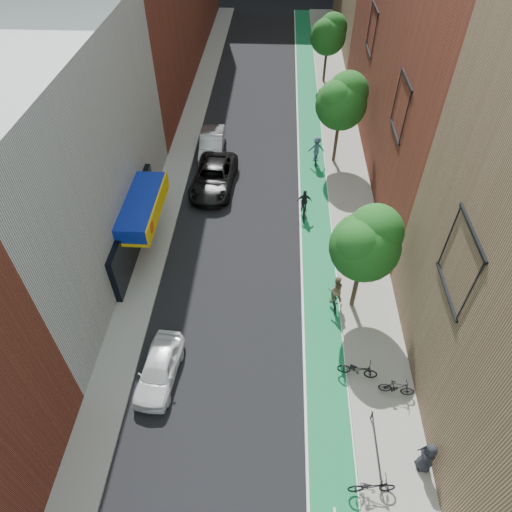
# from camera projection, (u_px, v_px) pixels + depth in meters

# --- Properties ---
(ground) EXTENTS (160.00, 160.00, 0.00)m
(ground) POSITION_uv_depth(u_px,v_px,m) (230.00, 502.00, 17.60)
(ground) COLOR black
(ground) RESTS_ON ground
(bike_lane) EXTENTS (2.00, 68.00, 0.01)m
(bike_lane) POSITION_uv_depth(u_px,v_px,m) (311.00, 147.00, 35.93)
(bike_lane) COLOR #147431
(bike_lane) RESTS_ON ground
(sidewalk_left) EXTENTS (2.00, 68.00, 0.15)m
(sidewalk_left) POSITION_uv_depth(u_px,v_px,m) (185.00, 143.00, 36.24)
(sidewalk_left) COLOR gray
(sidewalk_left) RESTS_ON ground
(sidewalk_right) EXTENTS (3.00, 68.00, 0.15)m
(sidewalk_right) POSITION_uv_depth(u_px,v_px,m) (343.00, 147.00, 35.79)
(sidewalk_right) COLOR gray
(sidewalk_right) RESTS_ON ground
(building_left_white) EXTENTS (8.00, 20.00, 12.00)m
(building_left_white) POSITION_uv_depth(u_px,v_px,m) (40.00, 160.00, 23.73)
(building_left_white) COLOR silver
(building_left_white) RESTS_ON ground
(tree_near) EXTENTS (3.40, 3.36, 6.42)m
(tree_near) POSITION_uv_depth(u_px,v_px,m) (367.00, 242.00, 21.24)
(tree_near) COLOR #332619
(tree_near) RESTS_ON ground
(tree_mid) EXTENTS (3.55, 3.53, 6.74)m
(tree_mid) POSITION_uv_depth(u_px,v_px,m) (342.00, 100.00, 31.03)
(tree_mid) COLOR #332619
(tree_mid) RESTS_ON ground
(tree_far) EXTENTS (3.30, 3.25, 6.21)m
(tree_far) POSITION_uv_depth(u_px,v_px,m) (329.00, 33.00, 41.25)
(tree_far) COLOR #332619
(tree_far) RESTS_ON ground
(parked_car_white) EXTENTS (1.94, 4.14, 1.37)m
(parked_car_white) POSITION_uv_depth(u_px,v_px,m) (159.00, 369.00, 20.98)
(parked_car_white) COLOR white
(parked_car_white) RESTS_ON ground
(parked_car_black) EXTENTS (3.10, 6.08, 1.64)m
(parked_car_black) POSITION_uv_depth(u_px,v_px,m) (214.00, 177.00, 31.61)
(parked_car_black) COLOR black
(parked_car_black) RESTS_ON ground
(parked_car_silver) EXTENTS (1.96, 5.01, 1.63)m
(parked_car_silver) POSITION_uv_depth(u_px,v_px,m) (212.00, 144.00, 34.70)
(parked_car_silver) COLOR #9A9EA2
(parked_car_silver) RESTS_ON ground
(cyclist_lane_near) EXTENTS (0.88, 1.63, 2.07)m
(cyclist_lane_near) POSITION_uv_depth(u_px,v_px,m) (335.00, 294.00, 23.93)
(cyclist_lane_near) COLOR black
(cyclist_lane_near) RESTS_ON ground
(cyclist_lane_mid) EXTENTS (0.94, 1.77, 1.95)m
(cyclist_lane_mid) POSITION_uv_depth(u_px,v_px,m) (304.00, 207.00, 29.42)
(cyclist_lane_mid) COLOR black
(cyclist_lane_mid) RESTS_ON ground
(cyclist_lane_far) EXTENTS (1.21, 1.54, 2.16)m
(cyclist_lane_far) POSITION_uv_depth(u_px,v_px,m) (316.00, 151.00, 33.62)
(cyclist_lane_far) COLOR black
(cyclist_lane_far) RESTS_ON ground
(parked_bike_near) EXTENTS (1.90, 0.80, 0.97)m
(parked_bike_near) POSITION_uv_depth(u_px,v_px,m) (372.00, 486.00, 17.40)
(parked_bike_near) COLOR black
(parked_bike_near) RESTS_ON sidewalk_right
(parked_bike_mid) EXTENTS (1.65, 0.68, 0.96)m
(parked_bike_mid) POSITION_uv_depth(u_px,v_px,m) (397.00, 388.00, 20.36)
(parked_bike_mid) COLOR black
(parked_bike_mid) RESTS_ON sidewalk_right
(parked_bike_far) EXTENTS (1.93, 0.94, 0.97)m
(parked_bike_far) POSITION_uv_depth(u_px,v_px,m) (358.00, 369.00, 21.03)
(parked_bike_far) COLOR black
(parked_bike_far) RESTS_ON sidewalk_right
(pedestrian) EXTENTS (0.72, 0.96, 1.78)m
(pedestrian) POSITION_uv_depth(u_px,v_px,m) (427.00, 457.00, 17.79)
(pedestrian) COLOR black
(pedestrian) RESTS_ON sidewalk_right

